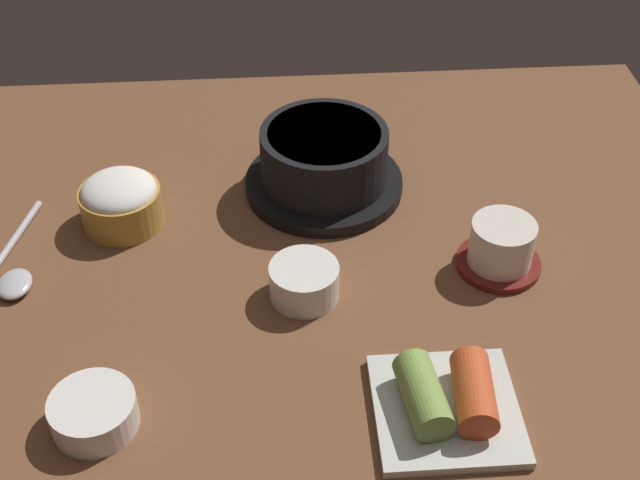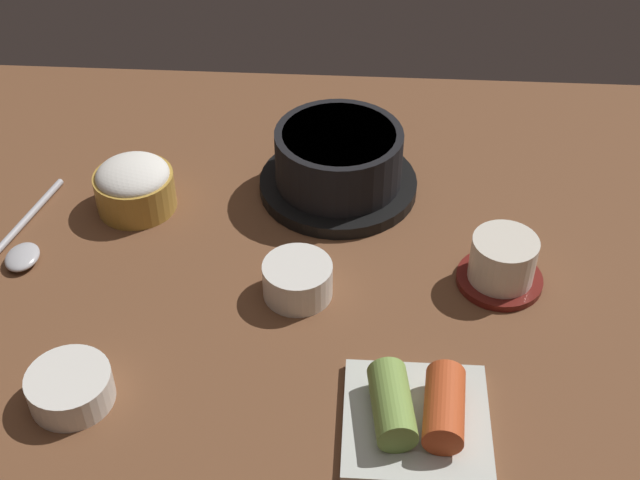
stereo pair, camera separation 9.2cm
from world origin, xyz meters
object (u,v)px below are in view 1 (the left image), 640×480
stone_pot (324,162)px  spoon (14,271)px  banchan_cup_center (306,281)px  side_bowl_near (93,412)px  rice_bowl (121,201)px  kimchi_plate (447,401)px  tea_cup_with_saucer (501,247)px

stone_pot → spoon: (-34.22, -12.98, -3.31)cm
banchan_cup_center → side_bowl_near: 25.00cm
stone_pot → rice_bowl: size_ratio=2.05×
banchan_cup_center → kimchi_plate: (11.74, -16.23, -0.32)cm
stone_pot → banchan_cup_center: size_ratio=2.59×
stone_pot → side_bowl_near: bearing=-124.5°
side_bowl_near → tea_cup_with_saucer: bearing=24.1°
stone_pot → rice_bowl: stone_pot is taller
side_bowl_near → kimchi_plate: bearing=-1.8°
kimchi_plate → spoon: size_ratio=0.79×
side_bowl_near → spoon: bearing=118.9°
spoon → stone_pot: bearing=20.8°
banchan_cup_center → kimchi_plate: 20.03cm
kimchi_plate → side_bowl_near: size_ratio=1.68×
tea_cup_with_saucer → banchan_cup_center: (-20.97, -3.05, -0.71)cm
banchan_cup_center → side_bowl_near: (-19.83, -15.22, -0.35)cm
tea_cup_with_saucer → kimchi_plate: 21.40cm
rice_bowl → tea_cup_with_saucer: rice_bowl is taller
rice_bowl → spoon: size_ratio=0.56×
rice_bowl → side_bowl_near: (0.43, -28.67, -1.38)cm
tea_cup_with_saucer → side_bowl_near: tea_cup_with_saucer is taller
kimchi_plate → spoon: (-42.82, 21.41, -1.13)cm
stone_pot → kimchi_plate: 35.51cm
tea_cup_with_saucer → banchan_cup_center: size_ratio=1.26×
stone_pot → spoon: stone_pot is taller
kimchi_plate → stone_pot: bearing=104.0°
stone_pot → spoon: bearing=-159.2°
rice_bowl → stone_pot: bearing=11.4°
stone_pot → tea_cup_with_saucer: (17.83, -15.11, -1.15)cm
kimchi_plate → spoon: kimchi_plate is taller
tea_cup_with_saucer → kimchi_plate: size_ratio=0.70×
rice_bowl → kimchi_plate: bearing=-42.9°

